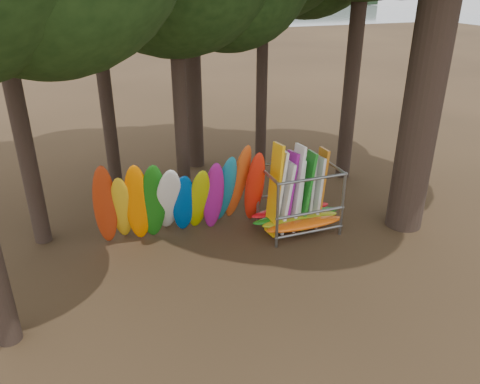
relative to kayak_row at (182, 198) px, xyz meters
name	(u,v)px	position (x,y,z in m)	size (l,w,h in m)	color
ground	(258,256)	(1.75, -1.82, -1.33)	(120.00, 120.00, 0.00)	#47331E
lake	(95,34)	(1.75, 58.18, -1.33)	(160.00, 160.00, 0.00)	gray
far_shore	(76,2)	(1.75, 108.18, 0.67)	(160.00, 4.00, 4.00)	black
kayak_row	(182,198)	(0.00, 0.00, 0.00)	(5.24, 2.02, 3.10)	#B1300F
storage_rack	(299,201)	(3.54, -0.75, -0.34)	(3.03, 1.57, 2.93)	gray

